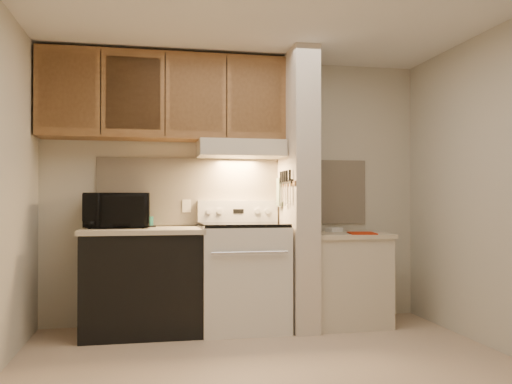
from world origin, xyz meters
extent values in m
plane|color=#C9AF94|center=(0.00, 0.00, 0.00)|extent=(3.60, 3.60, 0.00)
plane|color=white|center=(0.00, 0.00, 2.50)|extent=(3.60, 3.60, 0.00)
cube|color=beige|center=(0.00, 1.50, 1.25)|extent=(3.60, 2.50, 0.02)
cube|color=beige|center=(1.80, 0.00, 1.25)|extent=(0.02, 3.00, 2.50)
cube|color=beige|center=(0.00, 1.49, 1.24)|extent=(2.60, 0.02, 0.63)
cube|color=silver|center=(0.00, 1.16, 0.46)|extent=(0.76, 0.65, 0.92)
cube|color=black|center=(0.00, 0.84, 0.50)|extent=(0.50, 0.01, 0.30)
cylinder|color=silver|center=(0.00, 0.80, 0.72)|extent=(0.65, 0.02, 0.02)
cube|color=black|center=(0.00, 1.16, 0.94)|extent=(0.74, 0.64, 0.03)
cube|color=silver|center=(0.00, 1.44, 1.05)|extent=(0.76, 0.08, 0.20)
cube|color=black|center=(0.00, 1.40, 1.05)|extent=(0.10, 0.01, 0.04)
cylinder|color=silver|center=(-0.28, 1.40, 1.05)|extent=(0.05, 0.02, 0.05)
cylinder|color=silver|center=(-0.18, 1.40, 1.05)|extent=(0.05, 0.02, 0.05)
cylinder|color=silver|center=(0.18, 1.40, 1.05)|extent=(0.05, 0.02, 0.05)
cylinder|color=silver|center=(0.28, 1.40, 1.05)|extent=(0.05, 0.02, 0.05)
cube|color=black|center=(-0.88, 1.17, 0.43)|extent=(1.00, 0.63, 0.87)
cube|color=beige|center=(-0.88, 1.17, 0.89)|extent=(1.04, 0.67, 0.04)
cube|color=black|center=(-0.88, 1.36, 0.92)|extent=(0.23, 0.08, 0.02)
cylinder|color=#1E6455|center=(-0.83, 1.39, 0.96)|extent=(0.09, 0.09, 0.10)
cube|color=beige|center=(-0.48, 1.48, 1.10)|extent=(0.08, 0.01, 0.12)
imported|color=black|center=(-1.10, 1.31, 1.06)|extent=(0.56, 0.38, 0.31)
cube|color=beige|center=(0.51, 1.15, 1.25)|extent=(0.22, 0.70, 2.50)
cube|color=brown|center=(0.39, 1.15, 1.30)|extent=(0.01, 0.70, 0.04)
cube|color=black|center=(0.39, 1.10, 1.32)|extent=(0.02, 0.42, 0.04)
cube|color=silver|center=(0.38, 0.93, 1.22)|extent=(0.01, 0.03, 0.16)
cylinder|color=black|center=(0.38, 0.93, 1.37)|extent=(0.02, 0.02, 0.10)
cube|color=silver|center=(0.38, 1.02, 1.21)|extent=(0.01, 0.04, 0.18)
cylinder|color=black|center=(0.38, 1.03, 1.37)|extent=(0.02, 0.02, 0.10)
cube|color=silver|center=(0.38, 1.10, 1.20)|extent=(0.01, 0.04, 0.20)
cylinder|color=black|center=(0.38, 1.10, 1.37)|extent=(0.02, 0.02, 0.10)
cube|color=silver|center=(0.38, 1.19, 1.22)|extent=(0.01, 0.04, 0.16)
cylinder|color=black|center=(0.38, 1.18, 1.37)|extent=(0.02, 0.02, 0.10)
cube|color=silver|center=(0.38, 1.27, 1.21)|extent=(0.01, 0.04, 0.18)
cylinder|color=black|center=(0.38, 1.26, 1.37)|extent=(0.02, 0.02, 0.10)
cube|color=gray|center=(0.38, 1.32, 1.23)|extent=(0.03, 0.11, 0.27)
cube|color=beige|center=(0.97, 1.15, 0.40)|extent=(0.70, 0.60, 0.81)
cube|color=beige|center=(0.97, 1.15, 0.83)|extent=(0.74, 0.64, 0.04)
cube|color=#A72207|center=(1.07, 1.00, 0.86)|extent=(0.28, 0.35, 0.01)
cube|color=white|center=(0.92, 1.33, 0.87)|extent=(0.17, 0.14, 0.04)
cube|color=beige|center=(0.00, 1.28, 1.62)|extent=(0.78, 0.44, 0.15)
cube|color=beige|center=(0.00, 1.07, 1.58)|extent=(0.78, 0.04, 0.06)
cube|color=brown|center=(-0.69, 1.32, 2.08)|extent=(2.18, 0.33, 0.77)
cube|color=brown|center=(-1.51, 1.17, 2.08)|extent=(0.46, 0.01, 0.63)
cube|color=black|center=(-1.23, 1.16, 2.08)|extent=(0.01, 0.01, 0.73)
cube|color=brown|center=(-0.96, 1.17, 2.08)|extent=(0.46, 0.01, 0.63)
cube|color=black|center=(-0.69, 1.16, 2.08)|extent=(0.01, 0.01, 0.73)
cube|color=brown|center=(-0.42, 1.17, 2.08)|extent=(0.46, 0.01, 0.63)
cube|color=black|center=(-0.14, 1.16, 2.08)|extent=(0.01, 0.01, 0.73)
cube|color=brown|center=(0.13, 1.17, 2.08)|extent=(0.46, 0.01, 0.63)
camera|label=1|loc=(-0.82, -3.63, 1.17)|focal=38.00mm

